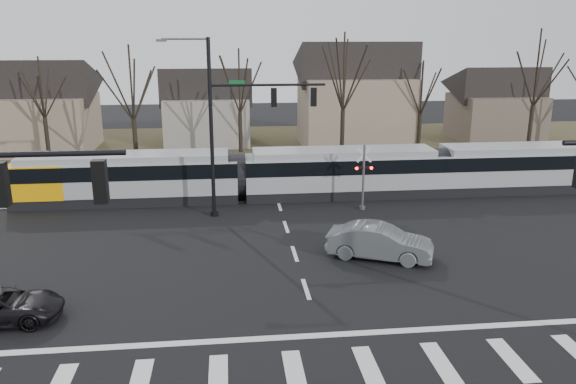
{
  "coord_description": "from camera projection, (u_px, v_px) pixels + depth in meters",
  "views": [
    {
      "loc": [
        -3.09,
        -19.37,
        10.26
      ],
      "look_at": [
        0.0,
        9.0,
        2.3
      ],
      "focal_mm": 35.0,
      "sensor_mm": 36.0,
      "label": 1
    }
  ],
  "objects": [
    {
      "name": "grass_verge",
      "position": [
        261.0,
        150.0,
        52.27
      ],
      "size": [
        140.0,
        28.0,
        0.01
      ],
      "primitive_type": "cube",
      "color": "#38331E",
      "rests_on": "ground"
    },
    {
      "name": "house_c",
      "position": [
        355.0,
        91.0,
        52.76
      ],
      "size": [
        10.8,
        8.64,
        10.1
      ],
      "color": "#816F5D",
      "rests_on": "ground"
    },
    {
      "name": "ground",
      "position": [
        313.0,
        312.0,
        21.63
      ],
      "size": [
        140.0,
        140.0,
        0.0
      ],
      "primitive_type": "plane",
      "color": "black"
    },
    {
      "name": "tree_row",
      "position": [
        290.0,
        103.0,
        45.39
      ],
      "size": [
        59.2,
        7.2,
        10.0
      ],
      "color": "black",
      "rests_on": "ground"
    },
    {
      "name": "signal_pole_far",
      "position": [
        239.0,
        119.0,
        31.82
      ],
      "size": [
        9.28,
        0.44,
        10.2
      ],
      "color": "black",
      "rests_on": "ground"
    },
    {
      "name": "rail_crossing_signal",
      "position": [
        363.0,
        179.0,
        33.89
      ],
      "size": [
        1.08,
        0.36,
        4.0
      ],
      "color": "#59595B",
      "rests_on": "ground"
    },
    {
      "name": "house_b",
      "position": [
        207.0,
        103.0,
        54.51
      ],
      "size": [
        8.64,
        7.56,
        7.65
      ],
      "color": "gray",
      "rests_on": "ground"
    },
    {
      "name": "suv",
      "position": [
        0.0,
        306.0,
        20.71
      ],
      "size": [
        2.29,
        4.56,
        1.24
      ],
      "primitive_type": "imported",
      "rotation": [
        0.0,
        0.0,
        1.6
      ],
      "color": "black",
      "rests_on": "ground"
    },
    {
      "name": "stop_line",
      "position": [
        321.0,
        335.0,
        19.9
      ],
      "size": [
        28.0,
        0.35,
        0.01
      ],
      "primitive_type": "cube",
      "color": "silver",
      "rests_on": "ground"
    },
    {
      "name": "tram",
      "position": [
        340.0,
        170.0,
        36.93
      ],
      "size": [
        41.27,
        3.06,
        3.13
      ],
      "color": "gray",
      "rests_on": "ground"
    },
    {
      "name": "crosswalk",
      "position": [
        332.0,
        371.0,
        17.8
      ],
      "size": [
        27.0,
        2.6,
        0.01
      ],
      "color": "silver",
      "rests_on": "ground"
    },
    {
      "name": "lane_dashes",
      "position": [
        277.0,
        197.0,
        36.95
      ],
      "size": [
        0.18,
        30.0,
        0.01
      ],
      "color": "silver",
      "rests_on": "ground"
    },
    {
      "name": "house_d",
      "position": [
        496.0,
        100.0,
        56.58
      ],
      "size": [
        8.64,
        7.56,
        7.65
      ],
      "color": "brown",
      "rests_on": "ground"
    },
    {
      "name": "rail_pair",
      "position": [
        277.0,
        198.0,
        36.75
      ],
      "size": [
        90.0,
        1.52,
        0.06
      ],
      "color": "#59595E",
      "rests_on": "ground"
    },
    {
      "name": "house_a",
      "position": [
        39.0,
        102.0,
        50.9
      ],
      "size": [
        9.72,
        8.64,
        8.6
      ],
      "color": "#816F5D",
      "rests_on": "ground"
    },
    {
      "name": "sedan",
      "position": [
        380.0,
        242.0,
        26.63
      ],
      "size": [
        5.31,
        6.22,
        1.64
      ],
      "primitive_type": "imported",
      "rotation": [
        0.0,
        0.0,
        1.17
      ],
      "color": "slate",
      "rests_on": "ground"
    }
  ]
}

